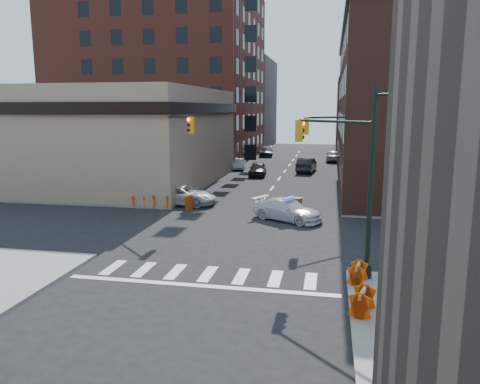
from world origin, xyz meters
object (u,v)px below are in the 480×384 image
at_px(pedestrian_b, 112,184).
at_px(barricade_nw_a, 161,200).
at_px(parked_car_wnear, 258,169).
at_px(parked_car_wfar, 239,164).
at_px(pickup, 182,195).
at_px(barrel_bank, 189,203).
at_px(police_car, 288,210).
at_px(barricade_se_a, 407,265).
at_px(parked_car_enear, 307,165).
at_px(pedestrian_a, 150,192).
at_px(barrel_road, 297,206).

height_order(pedestrian_b, barricade_nw_a, pedestrian_b).
xyz_separation_m(parked_car_wnear, parked_car_wfar, (-3.00, 5.04, -0.11)).
bearing_deg(pickup, barrel_bank, -147.52).
bearing_deg(police_car, barrel_bank, 105.67).
relative_size(parked_car_wnear, parked_car_wfar, 1.13).
distance_m(parked_car_wfar, barricade_se_a, 36.94).
relative_size(pickup, parked_car_wfar, 1.36).
bearing_deg(barricade_nw_a, police_car, -11.92).
bearing_deg(barrel_bank, parked_car_enear, 71.89).
height_order(parked_car_wnear, pedestrian_b, pedestrian_b).
height_order(parked_car_enear, barricade_se_a, parked_car_enear).
relative_size(pedestrian_a, barrel_bank, 1.84).
xyz_separation_m(pickup, barricade_se_a, (14.30, -13.16, -0.12)).
distance_m(parked_car_wfar, barricade_nw_a, 22.82).
height_order(police_car, barrel_road, police_car).
distance_m(pedestrian_a, pedestrian_b, 5.61).
height_order(police_car, barricade_nw_a, police_car).
xyz_separation_m(police_car, barricade_se_a, (5.98, -9.62, -0.09)).
bearing_deg(pedestrian_b, barrel_bank, -44.57).
height_order(pedestrian_b, barrel_bank, pedestrian_b).
distance_m(parked_car_wfar, barrel_bank, 22.90).
bearing_deg(pickup, pedestrian_b, 76.03).
relative_size(parked_car_wfar, barrel_bank, 3.61).
bearing_deg(pickup, parked_car_wnear, -10.09).
bearing_deg(parked_car_wfar, pedestrian_b, -115.94).
relative_size(barrel_road, barricade_nw_a, 0.85).
relative_size(police_car, barricade_nw_a, 3.57).
height_order(parked_car_wnear, barricade_nw_a, parked_car_wnear).
xyz_separation_m(pedestrian_b, barrel_bank, (7.64, -3.68, -0.55)).
bearing_deg(barricade_nw_a, parked_car_wnear, 75.33).
bearing_deg(barricade_se_a, police_car, 19.31).
distance_m(police_car, pedestrian_b, 15.79).
bearing_deg(barricade_nw_a, parked_car_enear, 65.90).
distance_m(pedestrian_a, barricade_se_a, 20.06).
bearing_deg(parked_car_enear, barrel_road, 96.64).
bearing_deg(barrel_bank, pedestrian_b, 154.32).
distance_m(pedestrian_b, barricade_nw_a, 6.62).
relative_size(parked_car_wfar, pedestrian_b, 2.07).
height_order(barrel_bank, barricade_se_a, barrel_bank).
height_order(parked_car_wnear, pedestrian_a, pedestrian_a).
bearing_deg(barricade_nw_a, parked_car_wfar, 85.67).
relative_size(pickup, barricade_se_a, 4.30).
bearing_deg(parked_car_wfar, barrel_bank, -94.33).
bearing_deg(barricade_se_a, barrel_road, 12.61).
distance_m(police_car, barricade_se_a, 11.33).
xyz_separation_m(police_car, barricade_nw_a, (-9.30, 1.78, -0.04)).
xyz_separation_m(parked_car_wfar, pedestrian_b, (-6.83, -19.21, 0.45)).
height_order(police_car, pickup, pickup).
xyz_separation_m(parked_car_wfar, pedestrian_a, (-2.26, -22.46, 0.50)).
height_order(parked_car_wnear, parked_car_wfar, parked_car_wnear).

